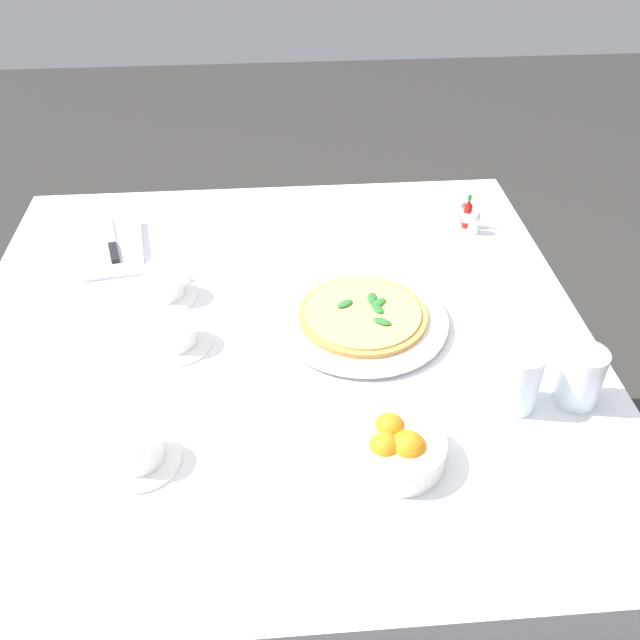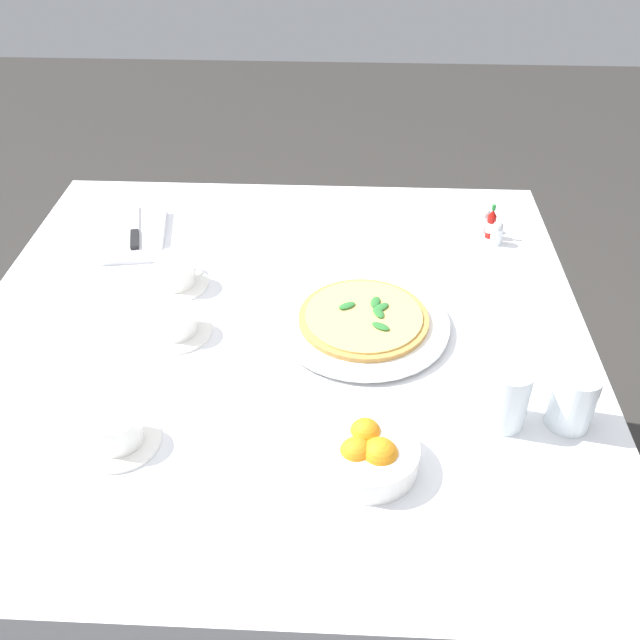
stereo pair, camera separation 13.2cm
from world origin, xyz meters
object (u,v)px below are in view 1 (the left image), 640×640
at_px(coffee_cup_right_edge, 165,283).
at_px(pepper_shaker, 474,223).
at_px(citrus_bowl, 397,448).
at_px(hot_sauce_bottle, 468,214).
at_px(water_glass_far_left, 519,383).
at_px(coffee_cup_left_edge, 137,450).
at_px(salt_shaker, 460,212).
at_px(napkin_folded, 113,247).
at_px(pizza_plate, 363,320).
at_px(dinner_knife, 112,241).
at_px(pizza, 363,314).
at_px(water_glass_far_right, 580,379).
at_px(coffee_cup_back_corner, 175,333).

distance_m(coffee_cup_right_edge, pepper_shaker, 0.72).
relative_size(citrus_bowl, hot_sauce_bottle, 1.81).
bearing_deg(pepper_shaker, water_glass_far_left, 172.45).
distance_m(coffee_cup_left_edge, citrus_bowl, 0.40).
relative_size(salt_shaker, pepper_shaker, 1.00).
relative_size(napkin_folded, salt_shaker, 4.23).
height_order(pizza_plate, dinner_knife, dinner_knife).
height_order(coffee_cup_left_edge, dinner_knife, coffee_cup_left_edge).
height_order(citrus_bowl, salt_shaker, citrus_bowl).
relative_size(citrus_bowl, salt_shaker, 2.67).
relative_size(pizza, dinner_knife, 1.29).
bearing_deg(coffee_cup_left_edge, pizza_plate, -51.19).
distance_m(citrus_bowl, pepper_shaker, 0.72).
bearing_deg(water_glass_far_left, coffee_cup_right_edge, 59.64).
relative_size(water_glass_far_right, napkin_folded, 0.44).
distance_m(water_glass_far_right, napkin_folded, 1.01).
bearing_deg(pizza_plate, pepper_shaker, -43.18).
xyz_separation_m(coffee_cup_back_corner, salt_shaker, (0.41, -0.64, -0.00)).
xyz_separation_m(water_glass_far_right, pepper_shaker, (0.56, 0.03, -0.02)).
bearing_deg(pepper_shaker, dinner_knife, 90.81).
height_order(coffee_cup_left_edge, hot_sauce_bottle, hot_sauce_bottle).
relative_size(coffee_cup_right_edge, salt_shaker, 2.35).
height_order(coffee_cup_back_corner, citrus_bowl, citrus_bowl).
height_order(water_glass_far_right, salt_shaker, water_glass_far_right).
relative_size(coffee_cup_left_edge, citrus_bowl, 0.87).
relative_size(pizza_plate, coffee_cup_right_edge, 2.49).
relative_size(dinner_knife, pepper_shaker, 3.44).
height_order(coffee_cup_right_edge, napkin_folded, coffee_cup_right_edge).
height_order(pizza_plate, salt_shaker, salt_shaker).
distance_m(coffee_cup_left_edge, water_glass_far_right, 0.73).
bearing_deg(napkin_folded, pepper_shaker, -98.29).
relative_size(napkin_folded, hot_sauce_bottle, 2.87).
height_order(coffee_cup_left_edge, napkin_folded, coffee_cup_left_edge).
xyz_separation_m(pizza_plate, dinner_knife, (0.31, 0.52, 0.01)).
distance_m(water_glass_far_left, water_glass_far_right, 0.11).
bearing_deg(pizza, napkin_folded, 59.57).
distance_m(coffee_cup_right_edge, salt_shaker, 0.72).
distance_m(water_glass_far_right, citrus_bowl, 0.34).
height_order(water_glass_far_right, pepper_shaker, water_glass_far_right).
bearing_deg(water_glass_far_right, salt_shaker, 4.79).
bearing_deg(salt_shaker, citrus_bowl, 159.12).
xyz_separation_m(coffee_cup_right_edge, citrus_bowl, (-0.46, -0.40, -0.00)).
height_order(napkin_folded, pepper_shaker, pepper_shaker).
xyz_separation_m(citrus_bowl, pepper_shaker, (0.66, -0.29, -0.00)).
bearing_deg(coffee_cup_left_edge, water_glass_far_right, -83.87).
height_order(coffee_cup_back_corner, dinner_knife, coffee_cup_back_corner).
distance_m(coffee_cup_left_edge, hot_sauce_bottle, 0.95).
distance_m(coffee_cup_left_edge, salt_shaker, 0.96).
bearing_deg(water_glass_far_left, water_glass_far_right, -89.02).
xyz_separation_m(dinner_knife, citrus_bowl, (-0.65, -0.53, 0.00)).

